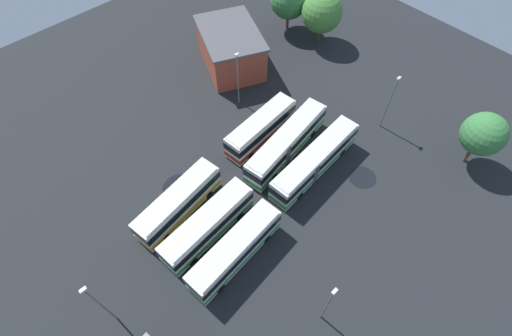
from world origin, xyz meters
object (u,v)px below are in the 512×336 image
at_px(bus_row0_slot0, 235,250).
at_px(lamp_post_mid_lot, 390,101).
at_px(bus_row1_slot2, 261,128).
at_px(tree_north_edge, 322,12).
at_px(bus_row0_slot1, 208,225).
at_px(depot_building, 231,49).
at_px(lamp_post_near_entrance, 328,304).
at_px(tree_east_edge, 484,134).
at_px(bus_row1_slot0, 315,161).
at_px(lamp_post_far_corner, 100,304).
at_px(bus_row1_slot1, 286,143).
at_px(lamp_post_by_building, 238,77).
at_px(bus_row0_slot2, 178,203).

relative_size(bus_row0_slot0, lamp_post_mid_lot, 1.40).
bearing_deg(bus_row1_slot2, lamp_post_mid_lot, -35.68).
bearing_deg(bus_row0_slot0, tree_north_edge, 28.74).
xyz_separation_m(bus_row0_slot1, tree_north_edge, (33.52, 14.26, 3.04)).
xyz_separation_m(depot_building, lamp_post_near_entrance, (-17.58, -32.96, 1.45)).
bearing_deg(tree_north_edge, tree_east_edge, -99.57).
distance_m(bus_row1_slot2, lamp_post_mid_lot, 15.97).
distance_m(bus_row1_slot0, lamp_post_far_corner, 26.23).
relative_size(depot_building, tree_east_edge, 1.79).
height_order(bus_row1_slot0, bus_row1_slot2, same).
relative_size(bus_row1_slot1, tree_east_edge, 1.86).
bearing_deg(lamp_post_by_building, bus_row1_slot0, -94.61).
height_order(depot_building, tree_east_edge, tree_east_edge).
relative_size(bus_row0_slot2, tree_east_edge, 1.50).
relative_size(bus_row0_slot1, bus_row1_slot1, 0.83).
bearing_deg(depot_building, bus_row0_slot2, -143.86).
distance_m(lamp_post_far_corner, tree_east_edge, 42.65).
xyz_separation_m(bus_row1_slot1, lamp_post_mid_lot, (12.23, -5.35, 2.60)).
height_order(lamp_post_near_entrance, lamp_post_far_corner, lamp_post_far_corner).
xyz_separation_m(lamp_post_by_building, tree_east_edge, (13.46, -26.23, 0.46)).
bearing_deg(lamp_post_far_corner, tree_north_edge, 18.46).
height_order(depot_building, tree_north_edge, tree_north_edge).
distance_m(bus_row0_slot2, tree_north_edge, 35.75).
distance_m(bus_row1_slot0, tree_north_edge, 25.50).
bearing_deg(lamp_post_far_corner, tree_east_edge, -17.43).
distance_m(bus_row0_slot0, lamp_post_near_entrance, 10.34).
height_order(bus_row0_slot2, bus_row1_slot0, same).
distance_m(bus_row0_slot2, lamp_post_far_corner, 12.66).
xyz_separation_m(bus_row0_slot2, depot_building, (20.41, 14.90, 0.98)).
bearing_deg(bus_row0_slot1, tree_east_edge, -25.40).
relative_size(lamp_post_far_corner, tree_north_edge, 1.09).
relative_size(bus_row1_slot0, bus_row1_slot1, 0.99).
relative_size(bus_row0_slot0, bus_row0_slot1, 1.00).
bearing_deg(bus_row1_slot1, lamp_post_mid_lot, -23.62).
distance_m(lamp_post_near_entrance, lamp_post_far_corner, 19.11).
relative_size(bus_row1_slot1, lamp_post_mid_lot, 1.69).
bearing_deg(lamp_post_near_entrance, bus_row0_slot1, 98.93).
height_order(bus_row1_slot1, tree_north_edge, tree_north_edge).
bearing_deg(tree_north_edge, bus_row0_slot0, -151.26).
xyz_separation_m(bus_row0_slot1, tree_east_edge, (28.81, -13.68, 3.01)).
bearing_deg(bus_row1_slot0, bus_row0_slot1, 171.67).
bearing_deg(depot_building, bus_row1_slot2, -116.59).
distance_m(lamp_post_mid_lot, lamp_post_far_corner, 37.90).
bearing_deg(tree_east_edge, bus_row1_slot2, 128.68).
relative_size(bus_row0_slot2, lamp_post_far_corner, 1.28).
distance_m(lamp_post_near_entrance, lamp_post_mid_lot, 26.01).
xyz_separation_m(bus_row1_slot1, depot_building, (6.04, 17.05, 0.97)).
bearing_deg(bus_row0_slot1, depot_building, 44.05).
xyz_separation_m(bus_row1_slot2, lamp_post_by_building, (2.21, 6.65, 2.55)).
relative_size(bus_row0_slot0, bus_row1_slot0, 0.83).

